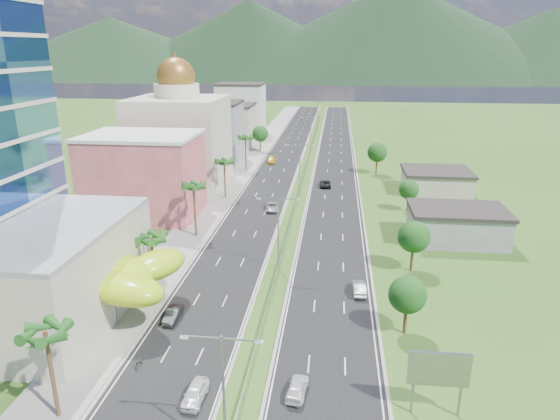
% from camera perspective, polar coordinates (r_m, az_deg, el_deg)
% --- Properties ---
extents(ground, '(500.00, 500.00, 0.00)m').
position_cam_1_polar(ground, '(63.60, -1.25, -10.65)').
color(ground, '#2D5119').
rests_on(ground, ground).
extents(road_left, '(11.00, 260.00, 0.04)m').
position_cam_1_polar(road_left, '(149.21, 0.52, 6.24)').
color(road_left, black).
rests_on(road_left, ground).
extents(road_right, '(11.00, 260.00, 0.04)m').
position_cam_1_polar(road_right, '(148.44, 6.32, 6.07)').
color(road_right, black).
rests_on(road_right, ground).
extents(sidewalk_left, '(7.00, 260.00, 0.12)m').
position_cam_1_polar(sidewalk_left, '(150.47, -3.11, 6.33)').
color(sidewalk_left, gray).
rests_on(sidewalk_left, ground).
extents(median_guardrail, '(0.10, 216.06, 0.76)m').
position_cam_1_polar(median_guardrail, '(130.95, 2.97, 4.81)').
color(median_guardrail, gray).
rests_on(median_guardrail, ground).
extents(streetlight_median_a, '(6.04, 0.25, 11.00)m').
position_cam_1_polar(streetlight_median_a, '(39.25, -6.49, -19.38)').
color(streetlight_median_a, gray).
rests_on(streetlight_median_a, ground).
extents(streetlight_median_b, '(6.04, 0.25, 11.00)m').
position_cam_1_polar(streetlight_median_b, '(69.89, -0.19, -1.85)').
color(streetlight_median_b, gray).
rests_on(streetlight_median_b, ground).
extents(streetlight_median_c, '(6.04, 0.25, 11.00)m').
position_cam_1_polar(streetlight_median_c, '(108.20, 2.27, 5.33)').
color(streetlight_median_c, gray).
rests_on(streetlight_median_c, ground).
extents(streetlight_median_d, '(6.04, 0.25, 11.00)m').
position_cam_1_polar(streetlight_median_d, '(152.34, 3.56, 9.02)').
color(streetlight_median_d, gray).
rests_on(streetlight_median_d, ground).
extents(streetlight_median_e, '(6.04, 0.25, 11.00)m').
position_cam_1_polar(streetlight_median_e, '(196.87, 4.28, 11.05)').
color(streetlight_median_e, gray).
rests_on(streetlight_median_e, ground).
extents(lime_canopy, '(18.00, 15.00, 7.40)m').
position_cam_1_polar(lime_canopy, '(63.60, -20.08, -6.81)').
color(lime_canopy, '#AAD414').
rests_on(lime_canopy, ground).
extents(pink_shophouse, '(20.00, 15.00, 15.00)m').
position_cam_1_polar(pink_shophouse, '(97.05, -15.31, 3.66)').
color(pink_shophouse, '#B54A56').
rests_on(pink_shophouse, ground).
extents(domed_building, '(20.00, 20.00, 28.70)m').
position_cam_1_polar(domed_building, '(117.47, -11.40, 8.29)').
color(domed_building, beige).
rests_on(domed_building, ground).
extents(midrise_grey, '(16.00, 15.00, 16.00)m').
position_cam_1_polar(midrise_grey, '(141.45, -7.88, 8.70)').
color(midrise_grey, gray).
rests_on(midrise_grey, ground).
extents(midrise_beige, '(16.00, 15.00, 13.00)m').
position_cam_1_polar(midrise_beige, '(162.83, -5.96, 9.45)').
color(midrise_beige, '#B3AA93').
rests_on(midrise_beige, ground).
extents(midrise_white, '(16.00, 15.00, 18.00)m').
position_cam_1_polar(midrise_white, '(184.83, -4.46, 11.29)').
color(midrise_white, silver).
rests_on(midrise_white, ground).
extents(billboard, '(5.20, 0.35, 6.20)m').
position_cam_1_polar(billboard, '(46.46, 17.70, -17.12)').
color(billboard, gray).
rests_on(billboard, ground).
extents(shed_near, '(15.00, 10.00, 5.00)m').
position_cam_1_polar(shed_near, '(87.43, 19.57, -1.75)').
color(shed_near, gray).
rests_on(shed_near, ground).
extents(shed_far, '(14.00, 12.00, 4.40)m').
position_cam_1_polar(shed_far, '(116.03, 17.40, 3.07)').
color(shed_far, '#B3AA93').
rests_on(shed_far, ground).
extents(palm_tree_a, '(3.60, 3.60, 9.10)m').
position_cam_1_polar(palm_tree_a, '(46.36, -25.21, -12.90)').
color(palm_tree_a, '#47301C').
rests_on(palm_tree_a, ground).
extents(palm_tree_b, '(3.60, 3.60, 8.10)m').
position_cam_1_polar(palm_tree_b, '(66.08, -14.52, -3.37)').
color(palm_tree_b, '#47301C').
rests_on(palm_tree_b, ground).
extents(palm_tree_c, '(3.60, 3.60, 9.60)m').
position_cam_1_polar(palm_tree_c, '(83.62, -9.84, 2.49)').
color(palm_tree_c, '#47301C').
rests_on(palm_tree_c, ground).
extents(palm_tree_d, '(3.60, 3.60, 8.60)m').
position_cam_1_polar(palm_tree_d, '(105.45, -6.39, 5.33)').
color(palm_tree_d, '#47301C').
rests_on(palm_tree_d, ground).
extents(palm_tree_e, '(3.60, 3.60, 9.40)m').
position_cam_1_polar(palm_tree_e, '(129.32, -3.97, 8.10)').
color(palm_tree_e, '#47301C').
rests_on(palm_tree_e, ground).
extents(leafy_tree_lfar, '(4.90, 4.90, 8.05)m').
position_cam_1_polar(leafy_tree_lfar, '(154.08, -2.28, 8.70)').
color(leafy_tree_lfar, '#47301C').
rests_on(leafy_tree_lfar, ground).
extents(leafy_tree_ra, '(4.20, 4.20, 6.90)m').
position_cam_1_polar(leafy_tree_ra, '(57.10, 14.36, -9.38)').
color(leafy_tree_ra, '#47301C').
rests_on(leafy_tree_ra, ground).
extents(leafy_tree_rb, '(4.55, 4.55, 7.47)m').
position_cam_1_polar(leafy_tree_rb, '(72.78, 15.05, -2.99)').
color(leafy_tree_rb, '#47301C').
rests_on(leafy_tree_rb, ground).
extents(leafy_tree_rc, '(3.85, 3.85, 6.33)m').
position_cam_1_polar(leafy_tree_rc, '(99.84, 14.52, 2.26)').
color(leafy_tree_rc, '#47301C').
rests_on(leafy_tree_rc, ground).
extents(leafy_tree_rd, '(4.90, 4.90, 8.05)m').
position_cam_1_polar(leafy_tree_rd, '(128.15, 11.06, 6.48)').
color(leafy_tree_rd, '#47301C').
rests_on(leafy_tree_rd, ground).
extents(mountain_ridge, '(860.00, 140.00, 90.00)m').
position_cam_1_polar(mountain_ridge, '(508.90, 12.76, 14.17)').
color(mountain_ridge, black).
rests_on(mountain_ridge, ground).
extents(car_white_near_left, '(1.90, 4.34, 1.45)m').
position_cam_1_polar(car_white_near_left, '(48.68, -9.71, -19.94)').
color(car_white_near_left, white).
rests_on(car_white_near_left, road_left).
extents(car_dark_left, '(1.49, 4.23, 1.39)m').
position_cam_1_polar(car_dark_left, '(61.10, -12.13, -11.58)').
color(car_dark_left, black).
rests_on(car_dark_left, road_left).
extents(car_silver_mid_left, '(3.22, 5.64, 1.48)m').
position_cam_1_polar(car_silver_mid_left, '(98.06, -0.92, 0.38)').
color(car_silver_mid_left, '#9A9CA2').
rests_on(car_silver_mid_left, road_left).
extents(car_yellow_far_left, '(2.61, 5.60, 1.58)m').
position_cam_1_polar(car_yellow_far_left, '(139.46, -0.96, 5.74)').
color(car_yellow_far_left, gold).
rests_on(car_yellow_far_left, road_left).
extents(car_white_near_right, '(2.12, 4.32, 1.42)m').
position_cam_1_polar(car_white_near_right, '(48.75, 2.00, -19.62)').
color(car_white_near_right, white).
rests_on(car_white_near_right, road_right).
extents(car_silver_right, '(1.84, 4.63, 1.50)m').
position_cam_1_polar(car_silver_right, '(66.48, 9.01, -8.77)').
color(car_silver_right, '#A0A3A8').
rests_on(car_silver_right, road_right).
extents(car_dark_far_right, '(2.79, 5.42, 1.46)m').
position_cam_1_polar(car_dark_far_right, '(115.59, 5.19, 3.04)').
color(car_dark_far_right, black).
rests_on(car_dark_far_right, road_right).
extents(motorcycle, '(0.64, 1.70, 1.07)m').
position_cam_1_polar(motorcycle, '(54.11, -15.82, -16.35)').
color(motorcycle, black).
rests_on(motorcycle, road_left).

